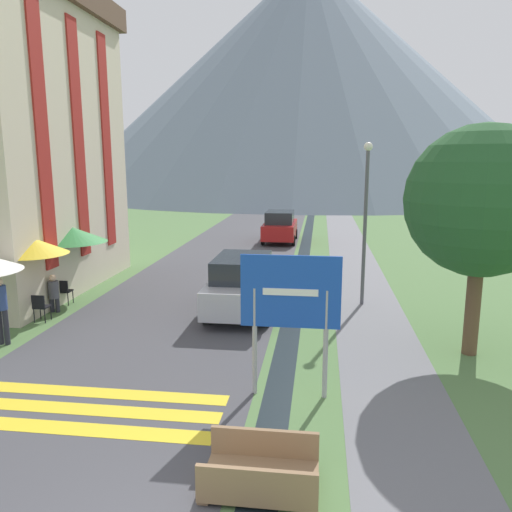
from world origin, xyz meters
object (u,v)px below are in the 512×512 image
object	(u,v)px
person_seated_near	(9,301)
streetlamp	(366,211)
person_standing_terrace	(1,306)
tree_by_path	(482,201)
parked_car_near	(243,284)
cafe_chair_far_left	(45,293)
footbridge	(261,474)
cafe_umbrella_middle_yellow	(33,246)
parked_car_far	(280,227)
cafe_chair_far_right	(64,290)
hotel_building	(1,128)
road_sign	(290,304)
person_seated_far	(54,291)
cafe_umbrella_rear_green	(72,235)
cafe_chair_middle	(40,306)

from	to	relation	value
person_seated_near	streetlamp	world-z (taller)	streetlamp
person_standing_terrace	tree_by_path	size ratio (longest dim) A/B	0.32
parked_car_near	streetlamp	distance (m)	4.64
cafe_chair_far_left	tree_by_path	world-z (taller)	tree_by_path
footbridge	person_standing_terrace	bearing A→B (deg)	146.26
cafe_umbrella_middle_yellow	footbridge	bearing A→B (deg)	-43.08
parked_car_far	cafe_chair_far_right	size ratio (longest dim) A/B	4.83
hotel_building	person_standing_terrace	xyz separation A→B (m)	(3.20, -5.47, -4.82)
streetlamp	footbridge	bearing A→B (deg)	-102.70
person_seated_near	tree_by_path	distance (m)	13.24
cafe_umbrella_middle_yellow	road_sign	bearing A→B (deg)	-28.21
parked_car_far	person_standing_terrace	bearing A→B (deg)	-108.58
parked_car_far	person_seated_far	distance (m)	15.77
person_seated_near	footbridge	bearing A→B (deg)	-38.38
cafe_chair_far_right	tree_by_path	size ratio (longest dim) A/B	0.15
parked_car_near	person_seated_far	size ratio (longest dim) A/B	3.62
person_seated_far	cafe_umbrella_rear_green	bearing A→B (deg)	96.77
person_standing_terrace	person_seated_near	xyz separation A→B (m)	(-0.88, 1.61, -0.35)
person_seated_near	cafe_chair_far_left	bearing A→B (deg)	82.77
parked_car_far	cafe_chair_middle	size ratio (longest dim) A/B	4.83
parked_car_far	streetlamp	xyz separation A→B (m)	(3.78, -12.41, 2.24)
parked_car_near	road_sign	bearing A→B (deg)	-71.88
cafe_umbrella_middle_yellow	cafe_umbrella_rear_green	bearing A→B (deg)	87.31
streetlamp	cafe_umbrella_rear_green	bearing A→B (deg)	-178.04
road_sign	cafe_chair_middle	world-z (taller)	road_sign
parked_car_near	cafe_chair_far_left	distance (m)	6.50
hotel_building	streetlamp	size ratio (longest dim) A/B	2.04
person_seated_far	tree_by_path	distance (m)	12.66
cafe_chair_middle	cafe_umbrella_middle_yellow	size ratio (longest dim) A/B	0.35
person_seated_far	footbridge	bearing A→B (deg)	-45.84
cafe_chair_far_right	cafe_chair_middle	bearing A→B (deg)	-95.13
footbridge	cafe_umbrella_rear_green	size ratio (longest dim) A/B	0.68
hotel_building	footbridge	bearing A→B (deg)	-44.49
hotel_building	tree_by_path	bearing A→B (deg)	-16.72
parked_car_near	parked_car_far	bearing A→B (deg)	89.76
cafe_chair_middle	streetlamp	xyz separation A→B (m)	(9.66, 3.17, 2.63)
person_seated_near	person_seated_far	distance (m)	1.42
parked_car_far	cafe_chair_middle	distance (m)	16.66
road_sign	footbridge	world-z (taller)	road_sign
person_seated_near	cafe_umbrella_middle_yellow	bearing A→B (deg)	63.00
parked_car_far	streetlamp	distance (m)	13.16
road_sign	cafe_umbrella_rear_green	world-z (taller)	road_sign
person_standing_terrace	person_seated_far	distance (m)	2.86
parked_car_near	cafe_umbrella_middle_yellow	size ratio (longest dim) A/B	1.81
person_seated_near	streetlamp	bearing A→B (deg)	17.88
hotel_building	cafe_chair_far_right	xyz separation A→B (m)	(2.96, -1.84, -5.36)
cafe_umbrella_rear_green	tree_by_path	bearing A→B (deg)	-16.91
footbridge	parked_car_near	xyz separation A→B (m)	(-1.60, 8.61, 0.69)
parked_car_near	cafe_chair_far_right	world-z (taller)	parked_car_near
footbridge	parked_car_far	size ratio (longest dim) A/B	0.41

